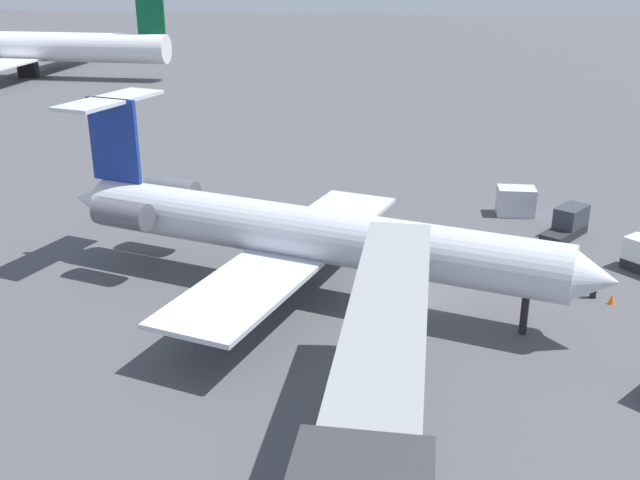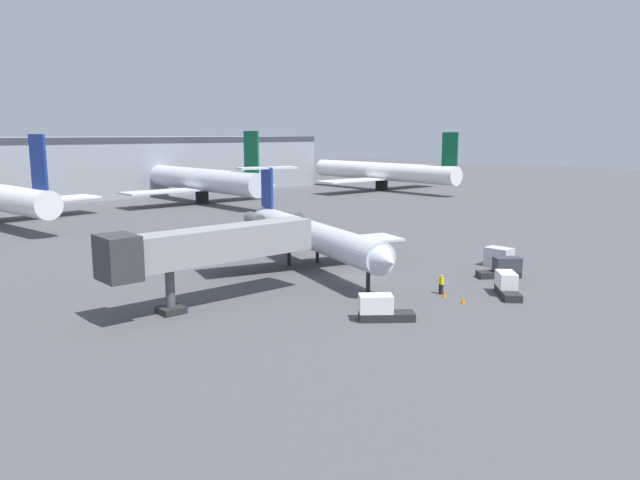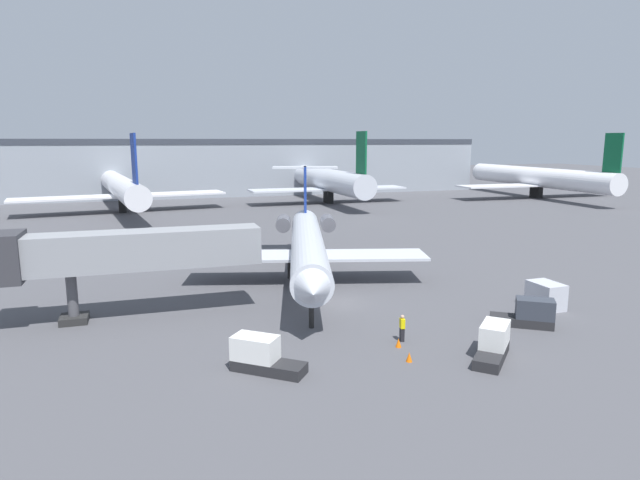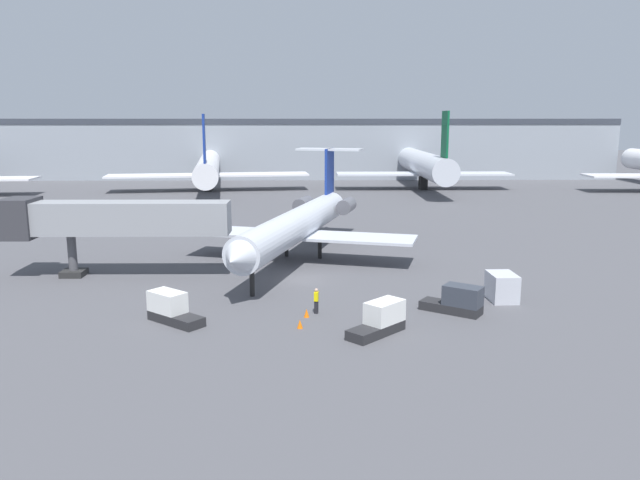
# 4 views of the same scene
# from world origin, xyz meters

# --- Properties ---
(ground_plane) EXTENTS (400.00, 400.00, 0.10)m
(ground_plane) POSITION_xyz_m (0.00, 0.00, -0.05)
(ground_plane) COLOR #4C4C51
(regional_jet) EXTENTS (21.14, 29.86, 9.49)m
(regional_jet) POSITION_xyz_m (-0.09, 6.70, 3.43)
(regional_jet) COLOR silver
(regional_jet) RESTS_ON ground_plane
(jet_bridge) EXTENTS (17.84, 3.22, 6.39)m
(jet_bridge) POSITION_xyz_m (-15.60, 1.19, 4.70)
(jet_bridge) COLOR gray
(jet_bridge) RESTS_ON ground_plane
(ground_crew_marshaller) EXTENTS (0.32, 0.44, 1.69)m
(ground_crew_marshaller) POSITION_xyz_m (1.25, -8.90, 0.86)
(ground_crew_marshaller) COLOR black
(ground_crew_marshaller) RESTS_ON ground_plane
(baggage_tug_lead) EXTENTS (4.09, 3.42, 1.90)m
(baggage_tug_lead) POSITION_xyz_m (10.52, -9.05, 0.84)
(baggage_tug_lead) COLOR #262628
(baggage_tug_lead) RESTS_ON ground_plane
(baggage_tug_trailing) EXTENTS (3.99, 3.61, 1.90)m
(baggage_tug_trailing) POSITION_xyz_m (-7.91, -10.46, 0.84)
(baggage_tug_trailing) COLOR #262628
(baggage_tug_trailing) RESTS_ON ground_plane
(baggage_tug_spare) EXTENTS (3.82, 3.82, 1.90)m
(baggage_tug_spare) POSITION_xyz_m (5.05, -12.78, 0.84)
(baggage_tug_spare) COLOR #262628
(baggage_tug_spare) RESTS_ON ground_plane
(cargo_container_uld) EXTENTS (1.84, 2.58, 1.93)m
(cargo_container_uld) POSITION_xyz_m (14.35, -6.16, 0.97)
(cargo_container_uld) COLOR silver
(cargo_container_uld) RESTS_ON ground_plane
(traffic_cone_near) EXTENTS (0.36, 0.36, 0.55)m
(traffic_cone_near) POSITION_xyz_m (0.61, -9.72, 0.28)
(traffic_cone_near) COLOR orange
(traffic_cone_near) RESTS_ON ground_plane
(traffic_cone_mid) EXTENTS (0.36, 0.36, 0.55)m
(traffic_cone_mid) POSITION_xyz_m (0.21, -11.86, 0.28)
(traffic_cone_mid) COLOR orange
(traffic_cone_mid) RESTS_ON ground_plane
(terminal_building) EXTENTS (129.49, 23.38, 12.52)m
(terminal_building) POSITION_xyz_m (0.00, 91.60, 6.27)
(terminal_building) COLOR #8C939E
(terminal_building) RESTS_ON ground_plane
(parked_airliner_west_mid) EXTENTS (35.48, 41.79, 13.22)m
(parked_airliner_west_mid) POSITION_xyz_m (-16.85, 61.13, 4.20)
(parked_airliner_west_mid) COLOR white
(parked_airliner_west_mid) RESTS_ON ground_plane
(parked_airliner_centre) EXTENTS (31.15, 37.07, 13.71)m
(parked_airliner_centre) POSITION_xyz_m (21.34, 62.91, 4.45)
(parked_airliner_centre) COLOR silver
(parked_airliner_centre) RESTS_ON ground_plane
(parked_airliner_east_mid) EXTENTS (36.26, 43.12, 13.52)m
(parked_airliner_east_mid) POSITION_xyz_m (67.12, 58.22, 4.35)
(parked_airliner_east_mid) COLOR white
(parked_airliner_east_mid) RESTS_ON ground_plane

